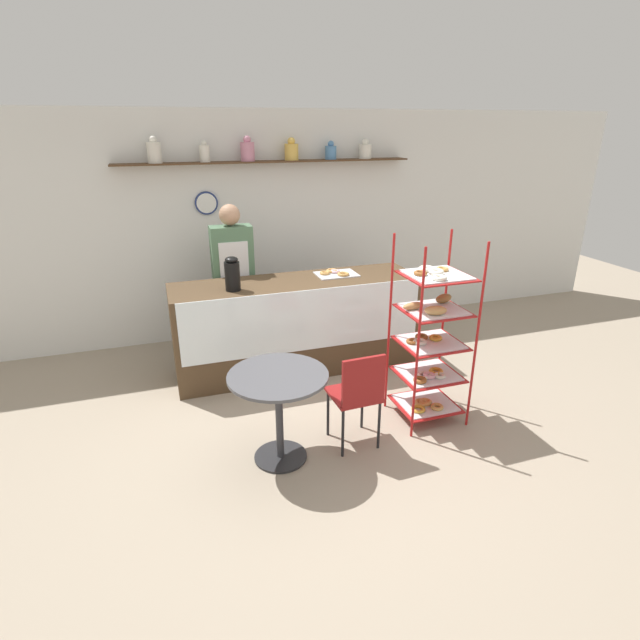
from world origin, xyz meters
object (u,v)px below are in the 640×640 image
Objects in this scene: coffee_carafe at (232,274)px; donut_tray_counter at (335,273)px; pastry_rack at (430,340)px; cafe_chair at (358,391)px; cafe_table at (279,396)px; person_worker at (234,276)px.

donut_tray_counter is (1.14, 0.19, -0.15)m from coffee_carafe.
pastry_rack is 1.93× the size of cafe_chair.
donut_tray_counter reaches higher than cafe_chair.
cafe_table is 1.53m from coffee_carafe.
coffee_carafe is at bearing 93.67° from cafe_table.
person_worker is 2.01× the size of cafe_chair.
donut_tray_counter is at bearing -22.89° from person_worker.
pastry_rack is at bearing -39.12° from coffee_carafe.
person_worker is at bearing 157.11° from donut_tray_counter.
person_worker is 2.07m from cafe_table.
pastry_rack is 0.85m from cafe_chair.
cafe_table is at bearing -172.58° from pastry_rack.
person_worker is (-1.40, 1.85, 0.19)m from pastry_rack.
person_worker is 0.67m from coffee_carafe.
pastry_rack is at bearing -75.48° from donut_tray_counter.
person_worker is 3.97× the size of donut_tray_counter.
person_worker reaches higher than donut_tray_counter.
cafe_chair reaches higher than cafe_table.
person_worker is at bearing -75.53° from cafe_chair.
donut_tray_counter is at bearing -106.05° from cafe_chair.
coffee_carafe is (-0.09, 1.41, 0.59)m from cafe_table.
donut_tray_counter is (-0.37, 1.42, 0.25)m from pastry_rack.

